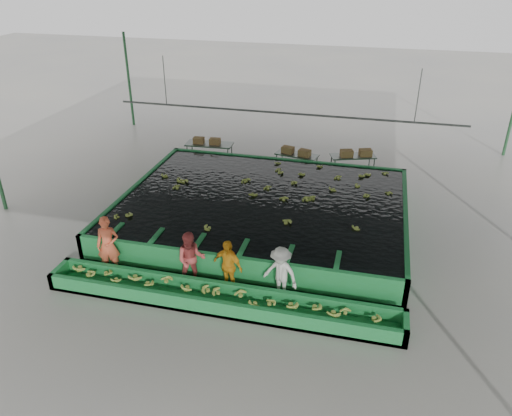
% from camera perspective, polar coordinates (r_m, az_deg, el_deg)
% --- Properties ---
extents(ground, '(80.00, 80.00, 0.00)m').
position_cam_1_polar(ground, '(16.90, -0.42, -3.77)').
color(ground, gray).
rests_on(ground, ground).
extents(shed_roof, '(20.00, 22.00, 0.04)m').
position_cam_1_polar(shed_roof, '(14.95, -0.48, 12.88)').
color(shed_roof, '#92979E').
rests_on(shed_roof, shed_posts).
extents(shed_posts, '(20.00, 22.00, 5.00)m').
position_cam_1_polar(shed_posts, '(15.76, -0.45, 4.04)').
color(shed_posts, '#295F36').
rests_on(shed_posts, ground).
extents(flotation_tank, '(10.00, 8.00, 0.90)m').
position_cam_1_polar(flotation_tank, '(17.95, 0.78, -0.14)').
color(flotation_tank, '#1C7837').
rests_on(flotation_tank, ground).
extents(tank_water, '(9.70, 7.70, 0.00)m').
position_cam_1_polar(tank_water, '(17.77, 0.79, 1.00)').
color(tank_water, black).
rests_on(tank_water, flotation_tank).
extents(sorting_trough, '(10.00, 1.00, 0.50)m').
position_cam_1_polar(sorting_trough, '(13.91, -4.20, -10.31)').
color(sorting_trough, '#1C7837').
rests_on(sorting_trough, ground).
extents(cableway_rail, '(0.08, 0.08, 14.00)m').
position_cam_1_polar(cableway_rail, '(20.19, 3.18, 10.78)').
color(cableway_rail, '#59605B').
rests_on(cableway_rail, shed_roof).
extents(rail_hanger_left, '(0.04, 0.04, 2.00)m').
position_cam_1_polar(rail_hanger_left, '(21.42, -10.40, 14.12)').
color(rail_hanger_left, '#59605B').
rests_on(rail_hanger_left, shed_roof).
extents(rail_hanger_right, '(0.04, 0.04, 2.00)m').
position_cam_1_polar(rail_hanger_right, '(19.63, 18.05, 12.07)').
color(rail_hanger_right, '#59605B').
rests_on(rail_hanger_right, shed_roof).
extents(worker_a, '(0.78, 0.62, 1.86)m').
position_cam_1_polar(worker_a, '(15.51, -16.54, -4.12)').
color(worker_a, '#EA613C').
rests_on(worker_a, ground).
extents(worker_b, '(0.99, 0.88, 1.71)m').
position_cam_1_polar(worker_b, '(14.49, -7.43, -5.84)').
color(worker_b, '#B74441').
rests_on(worker_b, ground).
extents(worker_c, '(1.04, 0.69, 1.63)m').
position_cam_1_polar(worker_c, '(14.19, -3.24, -6.60)').
color(worker_c, orange).
rests_on(worker_c, ground).
extents(worker_d, '(1.19, 0.92, 1.62)m').
position_cam_1_polar(worker_d, '(13.88, 2.83, -7.48)').
color(worker_d, silver).
rests_on(worker_d, ground).
extents(packing_table_left, '(2.16, 0.98, 0.96)m').
position_cam_1_polar(packing_table_left, '(23.08, -5.31, 6.25)').
color(packing_table_left, '#59605B').
rests_on(packing_table_left, ground).
extents(packing_table_mid, '(1.96, 1.10, 0.84)m').
position_cam_1_polar(packing_table_mid, '(22.12, 4.65, 5.16)').
color(packing_table_mid, '#59605B').
rests_on(packing_table_mid, ground).
extents(packing_table_right, '(2.05, 1.34, 0.87)m').
position_cam_1_polar(packing_table_right, '(22.22, 10.94, 4.88)').
color(packing_table_right, '#59605B').
rests_on(packing_table_right, ground).
extents(box_stack_left, '(1.25, 0.42, 0.27)m').
position_cam_1_polar(box_stack_left, '(22.89, -5.63, 7.34)').
color(box_stack_left, brown).
rests_on(box_stack_left, packing_table_left).
extents(box_stack_mid, '(1.35, 0.68, 0.28)m').
position_cam_1_polar(box_stack_mid, '(21.92, 4.59, 6.13)').
color(box_stack_mid, brown).
rests_on(box_stack_mid, packing_table_mid).
extents(box_stack_right, '(1.40, 0.81, 0.29)m').
position_cam_1_polar(box_stack_right, '(22.00, 11.33, 5.83)').
color(box_stack_right, brown).
rests_on(box_stack_right, packing_table_right).
extents(floating_bananas, '(8.42, 5.74, 0.11)m').
position_cam_1_polar(floating_bananas, '(18.48, 1.37, 2.07)').
color(floating_bananas, '#8FA43C').
rests_on(floating_bananas, tank_water).
extents(trough_bananas, '(9.61, 0.64, 0.13)m').
position_cam_1_polar(trough_bananas, '(13.82, -4.22, -9.81)').
color(trough_bananas, '#8FA43C').
rests_on(trough_bananas, sorting_trough).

